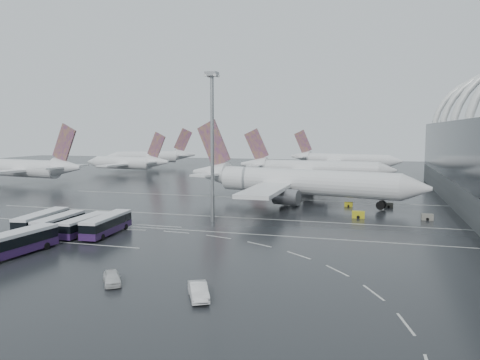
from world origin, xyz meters
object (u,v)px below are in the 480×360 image
(airliner_gate_c, at_px, (342,160))
(gse_cart_belly_b, at_px, (389,205))
(van_curve_b, at_px, (112,278))
(floodlight_mast, at_px, (212,129))
(bus_row_far_a, at_px, (14,243))
(gse_cart_belly_e, at_px, (349,204))
(jet_remote_west, at_px, (29,169))
(bus_row_near_b, at_px, (59,223))
(gse_cart_belly_d, at_px, (427,217))
(bus_row_near_a, at_px, (42,221))
(jet_remote_far, at_px, (152,157))
(airliner_gate_b, at_px, (312,169))
(gse_cart_belly_a, at_px, (358,215))
(van_curve_c, at_px, (198,291))
(bus_row_near_d, at_px, (107,224))
(airliner_main, at_px, (294,182))
(bus_row_near_c, at_px, (84,225))
(jet_remote_mid, at_px, (128,163))

(airliner_gate_c, height_order, gse_cart_belly_b, airliner_gate_c)
(van_curve_b, distance_m, floodlight_mast, 42.05)
(bus_row_far_a, relative_size, gse_cart_belly_e, 7.57)
(jet_remote_west, bearing_deg, bus_row_near_b, 141.01)
(gse_cart_belly_d, bearing_deg, bus_row_far_a, -142.66)
(jet_remote_west, bearing_deg, airliner_gate_c, -130.44)
(van_curve_b, bearing_deg, bus_row_near_a, 105.83)
(jet_remote_far, relative_size, van_curve_b, 8.70)
(jet_remote_west, bearing_deg, floodlight_mast, 158.61)
(airliner_gate_b, distance_m, airliner_gate_c, 55.58)
(bus_row_near_b, bearing_deg, jet_remote_west, 39.96)
(gse_cart_belly_a, relative_size, gse_cart_belly_b, 1.24)
(airliner_gate_b, xyz_separation_m, van_curve_c, (2.83, -115.60, -3.78))
(bus_row_near_d, xyz_separation_m, bus_row_far_a, (-4.88, -15.93, 0.10))
(airliner_main, xyz_separation_m, floodlight_mast, (-11.29, -27.79, 12.83))
(jet_remote_west, relative_size, bus_row_near_c, 3.78)
(van_curve_c, xyz_separation_m, gse_cart_belly_e, (11.95, 66.41, -0.34))
(airliner_main, height_order, jet_remote_west, airliner_main)
(airliner_gate_c, bearing_deg, jet_remote_far, -161.94)
(bus_row_near_b, height_order, gse_cart_belly_b, bus_row_near_b)
(bus_row_far_a, height_order, gse_cart_belly_a, bus_row_far_a)
(bus_row_near_d, bearing_deg, bus_row_near_c, 99.01)
(jet_remote_mid, xyz_separation_m, gse_cart_belly_a, (94.48, -75.07, -3.79))
(bus_row_near_b, distance_m, van_curve_c, 41.81)
(airliner_gate_b, height_order, van_curve_c, airliner_gate_b)
(jet_remote_west, relative_size, van_curve_b, 9.97)
(jet_remote_mid, relative_size, gse_cart_belly_d, 17.88)
(airliner_main, relative_size, airliner_gate_b, 1.14)
(van_curve_b, xyz_separation_m, gse_cart_belly_b, (32.18, 65.86, -0.23))
(jet_remote_far, relative_size, bus_row_near_c, 3.30)
(floodlight_mast, bearing_deg, van_curve_c, -72.71)
(airliner_main, xyz_separation_m, jet_remote_far, (-85.52, 94.94, -0.26))
(bus_row_near_b, relative_size, bus_row_near_c, 1.03)
(gse_cart_belly_a, bearing_deg, jet_remote_west, 163.25)
(gse_cart_belly_a, bearing_deg, jet_remote_far, 132.47)
(airliner_gate_b, height_order, jet_remote_far, jet_remote_far)
(bus_row_near_c, relative_size, bus_row_near_d, 0.90)
(bus_row_near_b, bearing_deg, floodlight_mast, -56.55)
(airliner_gate_b, distance_m, jet_remote_west, 94.99)
(airliner_gate_b, bearing_deg, bus_row_near_d, -102.10)
(bus_row_far_a, distance_m, gse_cart_belly_a, 63.01)
(bus_row_near_d, bearing_deg, gse_cart_belly_e, -46.63)
(bus_row_near_b, xyz_separation_m, floodlight_mast, (22.26, 16.73, 16.35))
(van_curve_c, distance_m, gse_cart_belly_d, 60.37)
(bus_row_near_b, height_order, gse_cart_belly_a, bus_row_near_b)
(jet_remote_west, bearing_deg, jet_remote_far, -86.68)
(bus_row_far_a, distance_m, van_curve_b, 20.97)
(bus_row_near_b, distance_m, bus_row_near_d, 8.67)
(jet_remote_west, distance_m, floodlight_mast, 92.38)
(jet_remote_far, height_order, bus_row_near_b, jet_remote_far)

